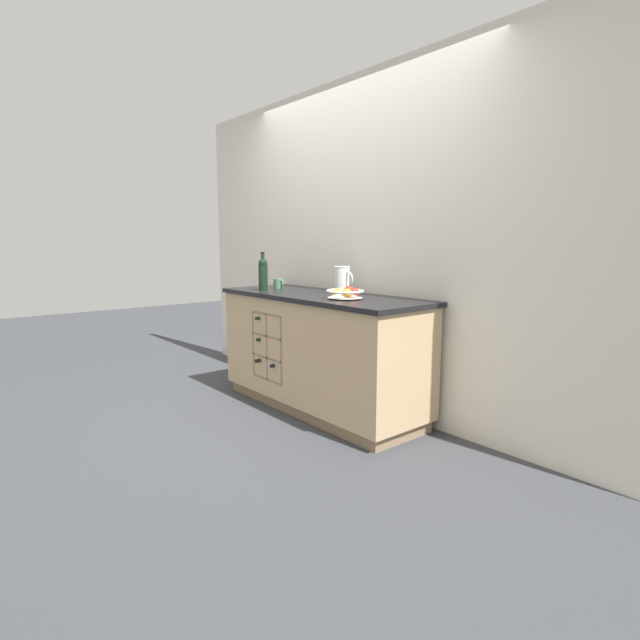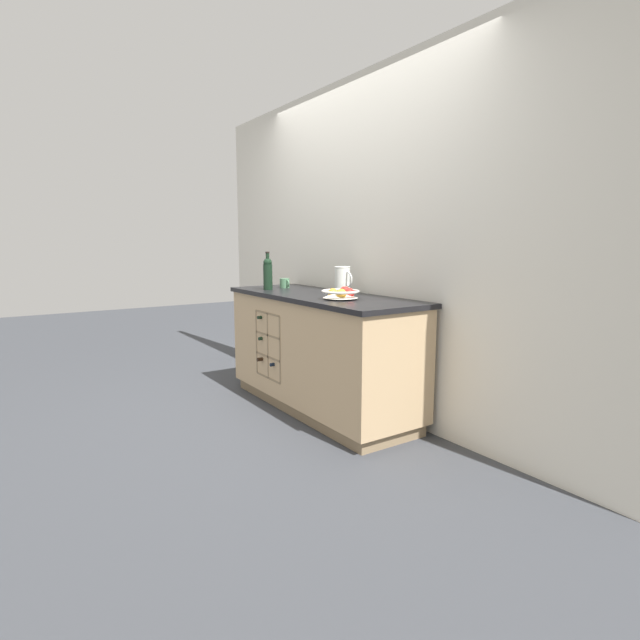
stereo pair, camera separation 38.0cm
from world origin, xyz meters
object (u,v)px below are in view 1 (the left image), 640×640
Objects in this scene: white_pitcher at (342,280)px; ceramic_mug at (279,283)px; fruit_bowl at (346,293)px; standing_wine_bottle at (263,273)px.

white_pitcher is 1.76× the size of ceramic_mug.
ceramic_mug is at bearing -170.48° from white_pitcher.
standing_wine_bottle reaches higher than fruit_bowl.
standing_wine_bottle reaches higher than white_pitcher.
fruit_bowl reaches higher than ceramic_mug.
ceramic_mug is 0.23m from standing_wine_bottle.
standing_wine_bottle is at bearing -174.11° from fruit_bowl.
white_pitcher is 0.67× the size of standing_wine_bottle.
fruit_bowl is 1.27× the size of white_pitcher.
ceramic_mug is (-0.68, -0.11, -0.07)m from white_pitcher.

